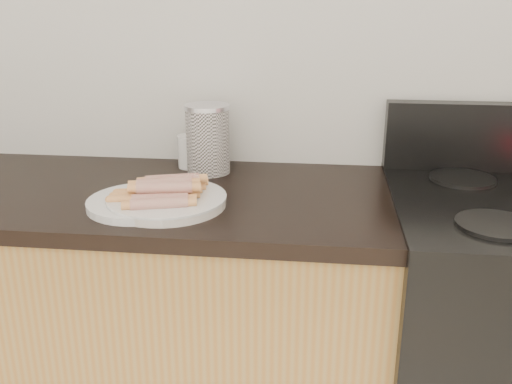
# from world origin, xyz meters

# --- Properties ---
(wall_back) EXTENTS (4.00, 0.04, 2.60)m
(wall_back) POSITION_xyz_m (0.00, 2.00, 1.30)
(wall_back) COLOR silver
(wall_back) RESTS_ON ground
(cabinet_base) EXTENTS (2.20, 0.59, 0.86)m
(cabinet_base) POSITION_xyz_m (-0.70, 1.69, 0.43)
(cabinet_base) COLOR olive
(cabinet_base) RESTS_ON floor
(burner_near_left) EXTENTS (0.18, 0.18, 0.01)m
(burner_near_left) POSITION_xyz_m (0.61, 1.51, 0.92)
(burner_near_left) COLOR black
(burner_near_left) RESTS_ON stove
(burner_far_left) EXTENTS (0.18, 0.18, 0.01)m
(burner_far_left) POSITION_xyz_m (0.61, 1.84, 0.92)
(burner_far_left) COLOR black
(burner_far_left) RESTS_ON stove
(main_plate) EXTENTS (0.34, 0.34, 0.02)m
(main_plate) POSITION_xyz_m (-0.17, 1.58, 0.91)
(main_plate) COLOR white
(main_plate) RESTS_ON counter_slab
(side_plate) EXTENTS (0.32, 0.32, 0.02)m
(side_plate) POSITION_xyz_m (-0.23, 1.57, 0.91)
(side_plate) COLOR white
(side_plate) RESTS_ON counter_slab
(hotdog_pile) EXTENTS (0.14, 0.22, 0.05)m
(hotdog_pile) POSITION_xyz_m (-0.17, 1.58, 0.94)
(hotdog_pile) COLOR maroon
(hotdog_pile) RESTS_ON main_plate
(plain_sausages) EXTENTS (0.14, 0.10, 0.02)m
(plain_sausages) POSITION_xyz_m (-0.23, 1.57, 0.93)
(plain_sausages) COLOR #D9884F
(plain_sausages) RESTS_ON side_plate
(canister) EXTENTS (0.13, 0.13, 0.20)m
(canister) POSITION_xyz_m (-0.12, 1.87, 1.00)
(canister) COLOR silver
(canister) RESTS_ON counter_slab
(mug) EXTENTS (0.09, 0.09, 0.10)m
(mug) POSITION_xyz_m (-0.19, 1.92, 0.95)
(mug) COLOR white
(mug) RESTS_ON counter_slab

